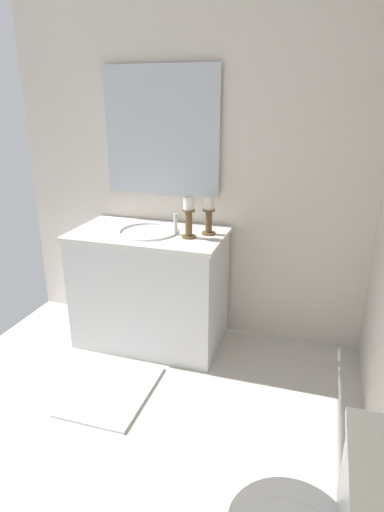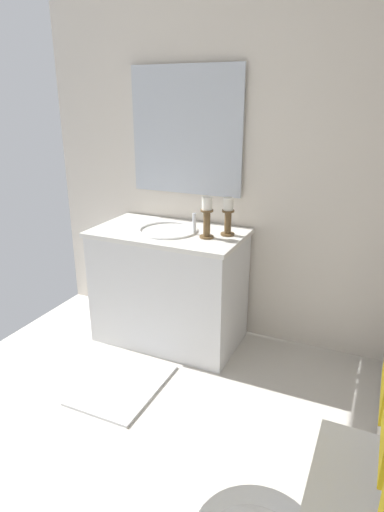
{
  "view_description": "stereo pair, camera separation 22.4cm",
  "coord_description": "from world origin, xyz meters",
  "px_view_note": "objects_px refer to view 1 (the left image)",
  "views": [
    {
      "loc": [
        1.49,
        0.9,
        1.64
      ],
      "look_at": [
        -0.17,
        0.39,
        1.0
      ],
      "focal_mm": 30.45,
      "sensor_mm": 36.0,
      "label": 1
    },
    {
      "loc": [
        1.41,
        1.11,
        1.64
      ],
      "look_at": [
        -0.17,
        0.39,
        1.0
      ],
      "focal_mm": 30.45,
      "sensor_mm": 36.0,
      "label": 2
    }
  ],
  "objects_px": {
    "candle_holder_tall": "(209,215)",
    "bath_mat": "(112,390)",
    "candle_holder_short": "(189,216)",
    "vanity_cabinet": "(150,288)",
    "sink_basin": "(149,238)",
    "mirror": "(161,132)"
  },
  "relations": [
    {
      "from": "sink_basin",
      "to": "candle_holder_tall",
      "type": "relative_size",
      "value": 1.65
    },
    {
      "from": "vanity_cabinet",
      "to": "sink_basin",
      "type": "distance_m",
      "value": 0.36
    },
    {
      "from": "vanity_cabinet",
      "to": "mirror",
      "type": "distance_m",
      "value": 1.06
    },
    {
      "from": "bath_mat",
      "to": "vanity_cabinet",
      "type": "bearing_deg",
      "value": -180.0
    },
    {
      "from": "mirror",
      "to": "bath_mat",
      "type": "bearing_deg",
      "value": -0.0
    },
    {
      "from": "sink_basin",
      "to": "candle_holder_short",
      "type": "bearing_deg",
      "value": 83.72
    },
    {
      "from": "sink_basin",
      "to": "candle_holder_short",
      "type": "relative_size",
      "value": 1.54
    },
    {
      "from": "bath_mat",
      "to": "sink_basin",
      "type": "bearing_deg",
      "value": 179.91
    },
    {
      "from": "mirror",
      "to": "bath_mat",
      "type": "xyz_separation_m",
      "value": [
        0.91,
        -0.0,
        -1.41
      ]
    },
    {
      "from": "candle_holder_short",
      "to": "bath_mat",
      "type": "distance_m",
      "value": 1.14
    },
    {
      "from": "sink_basin",
      "to": "candle_holder_short",
      "type": "xyz_separation_m",
      "value": [
        0.03,
        0.29,
        0.18
      ]
    },
    {
      "from": "candle_holder_tall",
      "to": "candle_holder_short",
      "type": "distance_m",
      "value": 0.15
    },
    {
      "from": "candle_holder_tall",
      "to": "bath_mat",
      "type": "height_order",
      "value": "candle_holder_tall"
    },
    {
      "from": "vanity_cabinet",
      "to": "mirror",
      "type": "height_order",
      "value": "mirror"
    },
    {
      "from": "sink_basin",
      "to": "mirror",
      "type": "relative_size",
      "value": 0.48
    },
    {
      "from": "candle_holder_tall",
      "to": "bath_mat",
      "type": "distance_m",
      "value": 1.22
    },
    {
      "from": "candle_holder_short",
      "to": "bath_mat",
      "type": "height_order",
      "value": "candle_holder_short"
    },
    {
      "from": "sink_basin",
      "to": "bath_mat",
      "type": "distance_m",
      "value": 0.98
    },
    {
      "from": "vanity_cabinet",
      "to": "candle_holder_tall",
      "type": "xyz_separation_m",
      "value": [
        -0.08,
        0.39,
        0.53
      ]
    },
    {
      "from": "vanity_cabinet",
      "to": "bath_mat",
      "type": "distance_m",
      "value": 0.74
    },
    {
      "from": "mirror",
      "to": "candle_holder_tall",
      "type": "height_order",
      "value": "mirror"
    },
    {
      "from": "vanity_cabinet",
      "to": "candle_holder_tall",
      "type": "distance_m",
      "value": 0.66
    }
  ]
}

